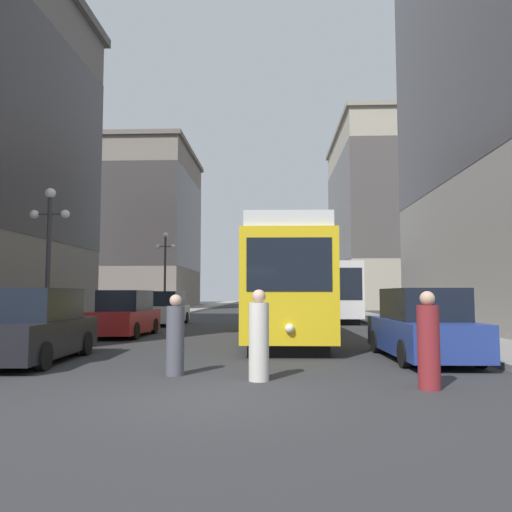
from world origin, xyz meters
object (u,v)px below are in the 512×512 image
parked_car_left_far (166,309)px  lamp_post_left_near (49,238)px  pedestrian_crossing_near (428,343)px  pedestrian_on_sidewalk (175,337)px  parked_car_left_mid (34,328)px  pedestrian_crossing_far (259,338)px  streetcar (282,283)px  transit_bus (329,290)px  parked_car_left_near (125,315)px  lamp_post_left_far (165,261)px  parked_car_right_far (422,326)px

parked_car_left_far → lamp_post_left_near: lamp_post_left_near is taller
pedestrian_crossing_near → pedestrian_on_sidewalk: pedestrian_crossing_near is taller
parked_car_left_mid → pedestrian_on_sidewalk: size_ratio=2.70×
pedestrian_crossing_far → lamp_post_left_near: size_ratio=0.34×
streetcar → transit_bus: bearing=75.4°
parked_car_left_mid → pedestrian_crossing_near: parked_car_left_mid is taller
parked_car_left_near → parked_car_left_mid: (-0.00, -7.44, -0.00)m
streetcar → parked_car_left_near: size_ratio=2.99×
pedestrian_on_sidewalk → pedestrian_crossing_far: bearing=74.7°
transit_bus → parked_car_left_mid: transit_bus is taller
pedestrian_crossing_near → pedestrian_crossing_far: bearing=100.1°
parked_car_left_near → lamp_post_left_far: (-1.90, 15.51, 3.18)m
streetcar → parked_car_right_far: 7.44m
streetcar → transit_bus: 13.63m
parked_car_left_far → streetcar: bearing=-49.3°
streetcar → pedestrian_crossing_near: 10.77m
parked_car_left_near → lamp_post_left_far: lamp_post_left_far is taller
parked_car_left_far → pedestrian_crossing_near: (8.70, -17.94, -0.04)m
pedestrian_crossing_far → parked_car_right_far: bearing=126.5°
pedestrian_crossing_far → lamp_post_left_near: bearing=-135.0°
parked_car_left_far → pedestrian_on_sidewalk: 17.08m
pedestrian_on_sidewalk → lamp_post_left_far: 25.66m
parked_car_left_near → parked_car_right_far: 11.79m
streetcar → lamp_post_left_near: (-8.16, -2.54, 1.51)m
parked_car_left_mid → pedestrian_crossing_near: bearing=-22.4°
parked_car_left_mid → parked_car_right_far: (9.75, 0.80, 0.00)m
parked_car_left_mid → pedestrian_on_sidewalk: bearing=-27.7°
parked_car_right_far → pedestrian_crossing_far: parked_car_right_far is taller
parked_car_left_near → lamp_post_left_near: bearing=-124.4°
streetcar → parked_car_right_far: (3.49, -6.45, -1.26)m
parked_car_left_far → lamp_post_left_near: bearing=-99.6°
parked_car_right_far → transit_bus: bearing=-90.4°
parked_car_left_far → lamp_post_left_far: (-1.90, 8.15, 3.18)m
parked_car_right_far → lamp_post_left_far: (-11.65, 22.14, 3.18)m
pedestrian_on_sidewalk → lamp_post_left_near: 9.20m
parked_car_left_mid → lamp_post_left_far: bearing=92.2°
parked_car_left_far → pedestrian_crossing_near: 19.94m
pedestrian_crossing_far → lamp_post_left_far: size_ratio=0.30×
parked_car_right_far → lamp_post_left_far: lamp_post_left_far is taller
transit_bus → pedestrian_crossing_near: transit_bus is taller
streetcar → transit_bus: (3.25, 13.23, -0.15)m
parked_car_right_far → parked_car_left_mid: bearing=3.6°
pedestrian_crossing_near → lamp_post_left_near: bearing=77.2°
parked_car_left_far → pedestrian_crossing_far: parked_car_left_far is taller
pedestrian_crossing_far → parked_car_left_mid: bearing=-114.7°
transit_bus → pedestrian_crossing_near: size_ratio=7.42×
transit_bus → parked_car_right_far: size_ratio=2.75×
streetcar → transit_bus: streetcar is taller
parked_car_left_mid → parked_car_left_near: bearing=87.4°
transit_bus → lamp_post_left_near: size_ratio=2.45×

